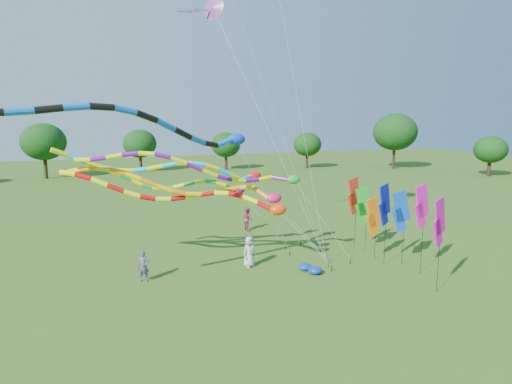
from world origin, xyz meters
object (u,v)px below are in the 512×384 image
object	(u,v)px
tube_kite_orange	(202,188)
person_c	(248,219)
person_a	(249,252)
person_b	(143,266)
tube_kite_red	(201,198)
blue_nylon_heap	(312,268)

from	to	relation	value
tube_kite_orange	person_c	xyz separation A→B (m)	(5.43, 7.48, -3.92)
person_a	person_b	world-z (taller)	person_a
tube_kite_red	person_c	world-z (taller)	tube_kite_red
blue_nylon_heap	person_b	world-z (taller)	person_b
tube_kite_red	person_c	size ratio (longest dim) A/B	7.69
tube_kite_orange	blue_nylon_heap	size ratio (longest dim) A/B	11.40
person_b	person_c	bearing A→B (deg)	65.31
tube_kite_red	person_a	size ratio (longest dim) A/B	7.52
tube_kite_red	person_a	xyz separation A→B (m)	(2.79, -0.16, -3.40)
person_a	tube_kite_orange	bearing A→B (deg)	156.60
blue_nylon_heap	person_b	distance (m)	9.34
person_a	person_c	size ratio (longest dim) A/B	1.02
person_a	person_b	bearing A→B (deg)	164.22
tube_kite_orange	blue_nylon_heap	bearing A→B (deg)	-5.90
person_c	blue_nylon_heap	bearing A→B (deg)	176.04
person_a	blue_nylon_heap	bearing A→B (deg)	-50.27
person_b	person_a	bearing A→B (deg)	24.42
blue_nylon_heap	person_a	distance (m)	3.73
person_a	person_c	world-z (taller)	person_a
tube_kite_red	person_a	bearing A→B (deg)	17.18
tube_kite_red	tube_kite_orange	xyz separation A→B (m)	(0.12, 0.16, 0.50)
tube_kite_red	blue_nylon_heap	xyz separation A→B (m)	(5.83, -2.18, -4.12)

